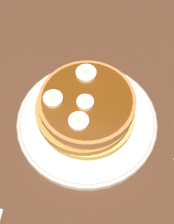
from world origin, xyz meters
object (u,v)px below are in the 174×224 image
pancake_stack (86,109)px  banana_slice_0 (88,103)px  banana_slice_2 (53,99)px  banana_slice_3 (86,74)px  plate (87,121)px  banana_slice_1 (81,122)px

pancake_stack → banana_slice_0: bearing=34.1°
banana_slice_2 → banana_slice_3: size_ratio=0.91×
plate → pancake_stack: (-0.08, -0.27, 3.73)cm
banana_slice_1 → banana_slice_3: (-8.57, -1.88, 0.03)cm
banana_slice_2 → banana_slice_0: bearing=97.9°
pancake_stack → banana_slice_1: (4.31, 0.69, 3.59)cm
banana_slice_1 → banana_slice_2: bearing=-115.8°
banana_slice_2 → banana_slice_3: (-6.02, 3.39, -0.01)cm
plate → banana_slice_0: banana_slice_0 is taller
banana_slice_2 → banana_slice_3: same height
banana_slice_3 → banana_slice_2: bearing=-29.4°
plate → banana_slice_0: size_ratio=9.18×
plate → pancake_stack: pancake_stack is taller
plate → banana_slice_1: (4.23, 0.42, 7.31)cm
plate → banana_slice_1: banana_slice_1 is taller
plate → pancake_stack: size_ratio=1.49×
banana_slice_0 → banana_slice_2: 5.33cm
banana_slice_0 → banana_slice_3: (-5.29, -1.88, -0.05)cm
plate → banana_slice_3: banana_slice_3 is taller
plate → banana_slice_2: bearing=-70.8°
banana_slice_0 → banana_slice_2: same height
banana_slice_2 → plate: bearing=109.2°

